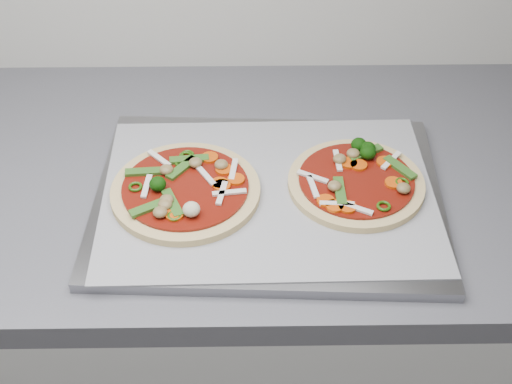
{
  "coord_description": "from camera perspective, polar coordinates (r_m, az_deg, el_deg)",
  "views": [
    {
      "loc": [
        0.07,
        0.46,
        1.59
      ],
      "look_at": [
        0.08,
        1.21,
        0.93
      ],
      "focal_mm": 50.0,
      "sensor_mm": 36.0,
      "label": 1
    }
  ],
  "objects": [
    {
      "name": "base_cabinet",
      "position": [
        1.44,
        -3.45,
        -12.81
      ],
      "size": [
        3.6,
        0.6,
        0.86
      ],
      "primitive_type": "cube",
      "color": "silver",
      "rests_on": "ground"
    },
    {
      "name": "pizza_right",
      "position": [
        1.04,
        8.08,
        0.95
      ],
      "size": [
        0.26,
        0.26,
        0.03
      ],
      "rotation": [
        0.0,
        0.0,
        -0.44
      ],
      "color": "tan",
      "rests_on": "parchment"
    },
    {
      "name": "baking_tray",
      "position": [
        1.03,
        1.0,
        -0.42
      ],
      "size": [
        0.51,
        0.39,
        0.02
      ],
      "primitive_type": "cube",
      "rotation": [
        0.0,
        0.0,
        -0.05
      ],
      "color": "gray",
      "rests_on": "countertop"
    },
    {
      "name": "pizza_left",
      "position": [
        1.02,
        -5.7,
        0.19
      ],
      "size": [
        0.24,
        0.24,
        0.04
      ],
      "rotation": [
        0.0,
        0.0,
        0.15
      ],
      "color": "tan",
      "rests_on": "parchment"
    },
    {
      "name": "countertop",
      "position": [
        1.11,
        -4.37,
        0.99
      ],
      "size": [
        3.6,
        0.6,
        0.04
      ],
      "primitive_type": "cube",
      "color": "#58575E",
      "rests_on": "base_cabinet"
    },
    {
      "name": "parchment",
      "position": [
        1.02,
        1.0,
        -0.04
      ],
      "size": [
        0.48,
        0.35,
        0.0
      ],
      "primitive_type": "cube",
      "rotation": [
        0.0,
        0.0,
        0.01
      ],
      "color": "gray",
      "rests_on": "baking_tray"
    }
  ]
}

